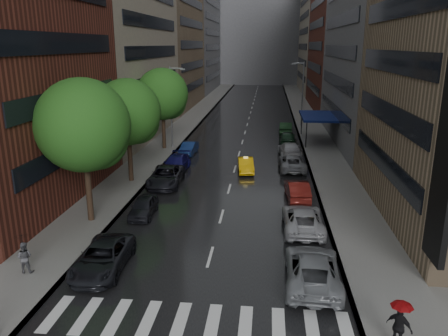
{
  "coord_description": "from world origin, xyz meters",
  "views": [
    {
      "loc": [
        3.0,
        -17.96,
        11.48
      ],
      "look_at": [
        0.0,
        11.73,
        3.0
      ],
      "focal_mm": 35.0,
      "sensor_mm": 36.0,
      "label": 1
    }
  ],
  "objects": [
    {
      "name": "ground",
      "position": [
        0.0,
        0.0,
        0.0
      ],
      "size": [
        220.0,
        220.0,
        0.0
      ],
      "primitive_type": "plane",
      "color": "gray",
      "rests_on": "ground"
    },
    {
      "name": "building_far",
      "position": [
        0.0,
        118.0,
        16.0
      ],
      "size": [
        40.0,
        14.0,
        32.0
      ],
      "primitive_type": "cube",
      "color": "slate",
      "rests_on": "ground"
    },
    {
      "name": "road",
      "position": [
        0.0,
        50.0,
        0.01
      ],
      "size": [
        14.0,
        140.0,
        0.01
      ],
      "primitive_type": "cube",
      "color": "black",
      "rests_on": "ground"
    },
    {
      "name": "tree_near",
      "position": [
        -8.6,
        8.22,
        6.54
      ],
      "size": [
        5.99,
        5.99,
        9.55
      ],
      "color": "#382619",
      "rests_on": "ground"
    },
    {
      "name": "ped_red_umbrella",
      "position": [
        8.25,
        -2.93,
        1.32
      ],
      "size": [
        1.06,
        1.0,
        2.01
      ],
      "color": "black",
      "rests_on": "sidewalk_right"
    },
    {
      "name": "parked_cars_right",
      "position": [
        5.4,
        18.67,
        0.76
      ],
      "size": [
        2.82,
        43.44,
        1.58
      ],
      "color": "gray",
      "rests_on": "ground"
    },
    {
      "name": "ped_black_umbrella",
      "position": [
        -9.2,
        1.12,
        1.39
      ],
      "size": [
        0.96,
        0.98,
        2.09
      ],
      "color": "#504F54",
      "rests_on": "sidewalk_left"
    },
    {
      "name": "buildings_right",
      "position": [
        15.0,
        56.7,
        15.03
      ],
      "size": [
        8.05,
        109.1,
        36.0
      ],
      "color": "#937A5B",
      "rests_on": "ground"
    },
    {
      "name": "sidewalk_left",
      "position": [
        -9.0,
        50.0,
        0.07
      ],
      "size": [
        4.0,
        140.0,
        0.15
      ],
      "primitive_type": "cube",
      "color": "gray",
      "rests_on": "ground"
    },
    {
      "name": "tree_far",
      "position": [
        -8.6,
        29.38,
        6.2
      ],
      "size": [
        5.68,
        5.68,
        9.05
      ],
      "color": "#382619",
      "rests_on": "ground"
    },
    {
      "name": "tree_mid",
      "position": [
        -8.6,
        17.07,
        6.06
      ],
      "size": [
        5.55,
        5.55,
        8.85
      ],
      "color": "#382619",
      "rests_on": "ground"
    },
    {
      "name": "parked_cars_left",
      "position": [
        -5.4,
        14.16,
        0.73
      ],
      "size": [
        2.8,
        29.96,
        1.56
      ],
      "color": "black",
      "rests_on": "ground"
    },
    {
      "name": "awning",
      "position": [
        8.98,
        35.0,
        3.13
      ],
      "size": [
        4.0,
        8.0,
        3.12
      ],
      "color": "navy",
      "rests_on": "sidewalk_right"
    },
    {
      "name": "sidewalk_right",
      "position": [
        9.0,
        50.0,
        0.07
      ],
      "size": [
        4.0,
        140.0,
        0.15
      ],
      "primitive_type": "cube",
      "color": "gray",
      "rests_on": "ground"
    },
    {
      "name": "taxi",
      "position": [
        1.08,
        21.19,
        0.65
      ],
      "size": [
        1.81,
        4.07,
        1.3
      ],
      "primitive_type": "imported",
      "rotation": [
        0.0,
        0.0,
        0.11
      ],
      "color": "#E6A90C",
      "rests_on": "ground"
    },
    {
      "name": "buildings_left",
      "position": [
        -15.0,
        58.79,
        15.99
      ],
      "size": [
        8.0,
        108.0,
        38.0
      ],
      "color": "maroon",
      "rests_on": "ground"
    },
    {
      "name": "crosswalk",
      "position": [
        0.2,
        -2.0,
        0.01
      ],
      "size": [
        13.15,
        2.8,
        0.01
      ],
      "color": "silver",
      "rests_on": "ground"
    },
    {
      "name": "street_lamp_right",
      "position": [
        7.72,
        45.0,
        4.89
      ],
      "size": [
        1.74,
        0.22,
        9.0
      ],
      "color": "gray",
      "rests_on": "sidewalk_right"
    },
    {
      "name": "street_lamp_left",
      "position": [
        -7.72,
        30.0,
        4.89
      ],
      "size": [
        1.74,
        0.22,
        9.0
      ],
      "color": "gray",
      "rests_on": "sidewalk_left"
    }
  ]
}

